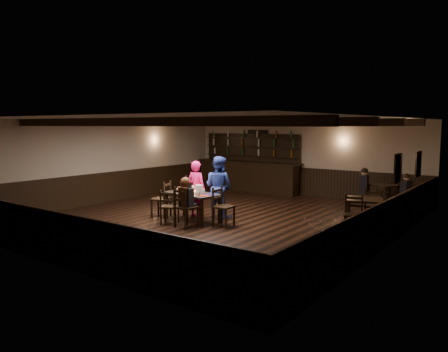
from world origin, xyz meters
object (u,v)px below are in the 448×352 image
Objects in this scene: chair_near_left at (169,204)px; chair_near_right at (183,204)px; dining_table at (192,196)px; woman_pink at (197,189)px; cake at (181,190)px; bar_counter at (249,172)px; man_blue at (219,187)px.

chair_near_left is 0.58m from chair_near_right.
dining_table is 1.76× the size of chair_near_left.
woman_pink reaches higher than cake.
cake is 5.51m from bar_counter.
woman_pink is (-0.24, 0.46, 0.12)m from dining_table.
bar_counter is at bearing -68.45° from man_blue.
chair_near_left is 1.58m from man_blue.
bar_counter reaches higher than man_blue.
man_blue is (0.50, 1.46, 0.32)m from chair_near_left.
man_blue is at bearing -66.44° from bar_counter.
cake is at bearing 134.92° from chair_near_right.
dining_table is 0.83m from chair_near_right.
bar_counter reaches higher than woman_pink.
man_blue is at bearing 92.85° from chair_near_right.
chair_near_left is 0.53× the size of man_blue.
chair_near_left is at bearing -71.93° from cake.
cake is (-0.24, 0.74, 0.27)m from chair_near_left.
chair_near_right reaches higher than chair_near_left.
woman_pink is at bearing -73.07° from bar_counter.
cake is (-0.81, 0.82, 0.19)m from chair_near_right.
woman_pink is 0.45m from cake.
chair_near_right reaches higher than dining_table.
woman_pink is 0.36× the size of bar_counter.
man_blue is 5.05m from bar_counter.
chair_near_right is 6.52m from bar_counter.
chair_near_left is 6.28m from bar_counter.
chair_near_left is 0.57× the size of woman_pink.
chair_near_right reaches higher than cake.
woman_pink is at bearing 115.87° from chair_near_right.
man_blue is (0.27, 0.79, 0.18)m from dining_table.
chair_near_left is 3.24× the size of cake.
woman_pink is at bearing 59.87° from cake.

